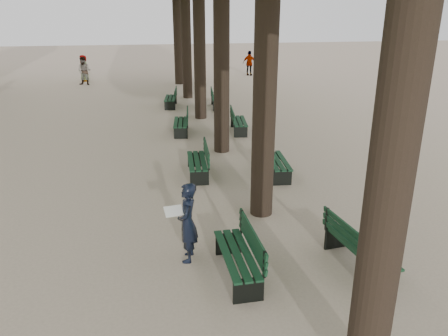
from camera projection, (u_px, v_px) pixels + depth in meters
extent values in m
plane|color=tan|center=(223.00, 296.00, 7.36)|extent=(120.00, 120.00, 0.00)
cylinder|color=#33261C|center=(402.00, 91.00, 4.51)|extent=(0.52, 0.52, 7.50)
cylinder|color=#33261C|center=(266.00, 51.00, 9.13)|extent=(0.52, 0.52, 7.50)
cylinder|color=#33261C|center=(221.00, 37.00, 13.74)|extent=(0.52, 0.52, 7.50)
cylinder|color=#33261C|center=(199.00, 31.00, 18.36)|extent=(0.52, 0.52, 7.50)
cylinder|color=#33261C|center=(186.00, 27.00, 22.97)|extent=(0.52, 0.52, 7.50)
cylinder|color=#33261C|center=(177.00, 24.00, 27.59)|extent=(0.52, 0.52, 7.50)
cube|color=black|center=(237.00, 265.00, 7.86)|extent=(0.53, 1.80, 0.45)
cube|color=black|center=(237.00, 254.00, 7.78)|extent=(0.55, 1.80, 0.04)
cube|color=black|center=(252.00, 239.00, 7.74)|extent=(0.05, 1.80, 0.40)
cube|color=black|center=(197.00, 168.00, 12.69)|extent=(0.66, 1.84, 0.45)
cube|color=black|center=(197.00, 161.00, 12.62)|extent=(0.68, 1.84, 0.04)
cube|color=black|center=(206.00, 152.00, 12.56)|extent=(0.18, 1.80, 0.40)
cube|color=black|center=(181.00, 128.00, 17.09)|extent=(0.74, 1.85, 0.45)
cube|color=black|center=(180.00, 122.00, 17.01)|extent=(0.76, 1.85, 0.04)
cube|color=black|center=(187.00, 115.00, 16.94)|extent=(0.26, 1.79, 0.40)
cube|color=black|center=(170.00, 102.00, 21.82)|extent=(0.76, 1.85, 0.45)
cube|color=black|center=(170.00, 98.00, 21.74)|extent=(0.78, 1.86, 0.04)
cube|color=black|center=(176.00, 93.00, 21.66)|extent=(0.29, 1.79, 0.40)
cube|color=black|center=(360.00, 257.00, 8.10)|extent=(0.70, 1.84, 0.45)
cube|color=black|center=(361.00, 247.00, 8.02)|extent=(0.72, 1.85, 0.04)
cube|color=black|center=(349.00, 236.00, 7.85)|extent=(0.22, 1.79, 0.40)
cube|color=black|center=(277.00, 168.00, 12.71)|extent=(0.71, 1.84, 0.45)
cube|color=black|center=(278.00, 161.00, 12.64)|extent=(0.73, 1.85, 0.04)
cube|color=black|center=(268.00, 152.00, 12.52)|extent=(0.23, 1.79, 0.40)
cube|color=black|center=(239.00, 127.00, 17.26)|extent=(0.76, 1.85, 0.45)
cube|color=black|center=(239.00, 121.00, 17.19)|extent=(0.78, 1.86, 0.04)
cube|color=black|center=(232.00, 114.00, 17.08)|extent=(0.28, 1.79, 0.40)
cube|color=black|center=(218.00, 103.00, 21.66)|extent=(0.72, 1.85, 0.45)
cube|color=black|center=(218.00, 99.00, 21.58)|extent=(0.74, 1.85, 0.04)
cube|color=black|center=(212.00, 93.00, 21.47)|extent=(0.25, 1.79, 0.40)
imported|color=black|center=(188.00, 223.00, 8.20)|extent=(0.44, 0.68, 1.57)
cube|color=white|center=(174.00, 211.00, 8.06)|extent=(0.37, 0.29, 0.12)
imported|color=#262628|center=(84.00, 71.00, 28.09)|extent=(0.93, 0.60, 1.78)
imported|color=#262628|center=(84.00, 68.00, 29.65)|extent=(0.46, 0.89, 1.74)
imported|color=#262628|center=(250.00, 63.00, 32.25)|extent=(1.09, 0.84, 1.79)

